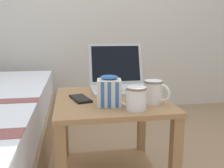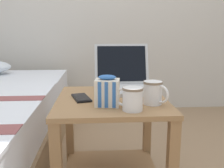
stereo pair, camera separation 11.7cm
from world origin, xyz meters
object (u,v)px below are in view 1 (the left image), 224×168
object	(u,v)px
mug_front_right	(135,97)
cell_phone	(80,99)
snack_bag	(109,92)
laptop	(119,81)
mug_front_left	(154,91)

from	to	relation	value
mug_front_right	cell_phone	distance (m)	0.30
snack_bag	cell_phone	world-z (taller)	snack_bag
laptop	mug_front_right	distance (m)	0.38
mug_front_right	snack_bag	distance (m)	0.12
mug_front_left	cell_phone	bearing A→B (deg)	160.65
mug_front_right	snack_bag	xyz separation A→B (m)	(-0.10, 0.08, 0.01)
cell_phone	laptop	bearing A→B (deg)	39.24
snack_bag	mug_front_right	bearing A→B (deg)	-37.78
mug_front_right	cell_phone	bearing A→B (deg)	138.00
laptop	mug_front_left	size ratio (longest dim) A/B	2.79
snack_bag	cell_phone	size ratio (longest dim) A/B	0.81
snack_bag	laptop	bearing A→B (deg)	71.04
mug_front_left	cell_phone	xyz separation A→B (m)	(-0.33, 0.12, -0.05)
laptop	cell_phone	bearing A→B (deg)	-140.76
laptop	snack_bag	size ratio (longest dim) A/B	2.35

